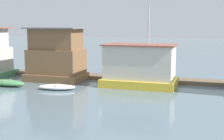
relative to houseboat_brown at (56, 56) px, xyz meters
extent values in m
plane|color=slate|center=(5.87, -0.27, -2.27)|extent=(200.00, 200.00, 0.00)
cube|color=brown|center=(5.87, 2.30, -2.12)|extent=(42.40, 1.89, 0.30)
cube|color=brown|center=(0.00, 0.00, -1.93)|extent=(5.31, 3.68, 0.67)
cube|color=brown|center=(0.00, 0.00, -0.48)|extent=(4.80, 3.16, 2.25)
cube|color=brown|center=(0.00, 0.00, 1.60)|extent=(4.36, 2.72, 1.90)
cube|color=slate|center=(0.00, 0.00, 2.60)|extent=(5.10, 3.46, 0.12)
cube|color=gold|center=(8.07, -0.44, -1.93)|extent=(6.16, 3.66, 0.67)
cube|color=beige|center=(8.07, -0.44, -0.21)|extent=(5.64, 3.14, 2.77)
cube|color=brown|center=(8.07, -0.44, 1.24)|extent=(5.94, 3.44, 0.12)
cylinder|color=#B2B2B7|center=(8.77, -0.44, 2.84)|extent=(0.12, 0.12, 3.08)
ellipsoid|color=#47844C|center=(-2.70, -3.88, -2.00)|extent=(3.56, 1.48, 0.54)
cube|color=#997F60|center=(-2.70, -3.88, -1.81)|extent=(0.21, 1.11, 0.08)
ellipsoid|color=white|center=(2.06, -3.91, -2.06)|extent=(3.21, 1.77, 0.42)
cube|color=#997F60|center=(2.06, -3.91, -1.91)|extent=(0.35, 1.03, 0.08)
cylinder|color=#846B4C|center=(-2.53, 1.10, -1.39)|extent=(0.22, 0.22, 1.75)
camera|label=1|loc=(13.90, -25.93, 2.88)|focal=50.00mm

